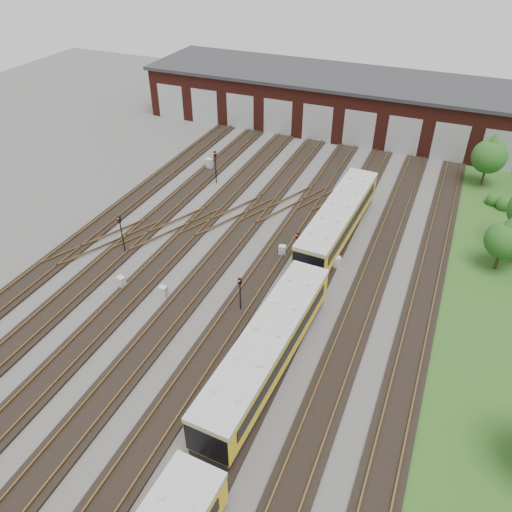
% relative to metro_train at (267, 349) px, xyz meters
% --- Properties ---
extents(ground, '(120.00, 120.00, 0.00)m').
position_rel_metro_train_xyz_m(ground, '(-6.00, 1.69, -1.87)').
color(ground, '#494644').
rests_on(ground, ground).
extents(track_network, '(30.40, 70.00, 0.33)m').
position_rel_metro_train_xyz_m(track_network, '(-6.17, 2.28, -1.76)').
color(track_network, black).
rests_on(track_network, ground).
extents(maintenance_shed, '(51.00, 12.50, 6.35)m').
position_rel_metro_train_xyz_m(maintenance_shed, '(-6.01, 41.67, 1.34)').
color(maintenance_shed, '#491912').
rests_on(maintenance_shed, ground).
extents(grass_verge, '(8.00, 55.00, 0.05)m').
position_rel_metro_train_xyz_m(grass_verge, '(13.00, 11.69, -1.84)').
color(grass_verge, '#254617').
rests_on(grass_verge, ground).
extents(metro_train, '(3.29, 46.61, 3.00)m').
position_rel_metro_train_xyz_m(metro_train, '(0.00, 0.00, 0.00)').
color(metro_train, black).
rests_on(metro_train, ground).
extents(signal_mast_0, '(0.27, 0.25, 3.51)m').
position_rel_metro_train_xyz_m(signal_mast_0, '(-15.56, 7.20, 0.37)').
color(signal_mast_0, black).
rests_on(signal_mast_0, ground).
extents(signal_mast_1, '(0.33, 0.32, 3.47)m').
position_rel_metro_train_xyz_m(signal_mast_1, '(-14.21, 21.31, 0.36)').
color(signal_mast_1, black).
rests_on(signal_mast_1, ground).
extents(signal_mast_2, '(0.26, 0.24, 3.06)m').
position_rel_metro_train_xyz_m(signal_mast_2, '(-1.94, 11.04, 0.09)').
color(signal_mast_2, black).
rests_on(signal_mast_2, ground).
extents(signal_mast_3, '(0.24, 0.22, 2.90)m').
position_rel_metro_train_xyz_m(signal_mast_3, '(-3.81, 4.41, -0.00)').
color(signal_mast_3, black).
rests_on(signal_mast_3, ground).
extents(relay_cabinet_0, '(0.67, 0.60, 0.95)m').
position_rel_metro_train_xyz_m(relay_cabinet_0, '(-13.12, 3.34, -1.39)').
color(relay_cabinet_0, '#B6B9BC').
rests_on(relay_cabinet_0, ground).
extents(relay_cabinet_1, '(0.69, 0.58, 1.14)m').
position_rel_metro_train_xyz_m(relay_cabinet_1, '(-16.40, 24.02, -1.30)').
color(relay_cabinet_1, '#B6B9BC').
rests_on(relay_cabinet_1, ground).
extents(relay_cabinet_2, '(0.56, 0.46, 0.92)m').
position_rel_metro_train_xyz_m(relay_cabinet_2, '(-9.65, 3.61, -1.40)').
color(relay_cabinet_2, '#B6B9BC').
rests_on(relay_cabinet_2, ground).
extents(relay_cabinet_3, '(0.63, 0.55, 0.94)m').
position_rel_metro_train_xyz_m(relay_cabinet_3, '(-3.46, 11.91, -1.40)').
color(relay_cabinet_3, '#B6B9BC').
rests_on(relay_cabinet_3, ground).
extents(relay_cabinet_4, '(0.75, 0.70, 1.00)m').
position_rel_metro_train_xyz_m(relay_cabinet_4, '(1.11, 11.99, -1.36)').
color(relay_cabinet_4, '#B6B9BC').
rests_on(relay_cabinet_4, ground).
extents(tree_0, '(3.34, 3.34, 5.54)m').
position_rel_metro_train_xyz_m(tree_0, '(10.94, 31.42, 1.69)').
color(tree_0, '#302515').
rests_on(tree_0, ground).
extents(tree_3, '(2.91, 2.91, 4.83)m').
position_rel_metro_train_xyz_m(tree_3, '(12.69, 16.74, 1.23)').
color(tree_3, '#302515').
rests_on(tree_3, ground).
extents(bush_1, '(1.51, 1.51, 1.51)m').
position_rel_metro_train_xyz_m(bush_1, '(13.11, 27.15, -1.11)').
color(bush_1, '#194D16').
rests_on(bush_1, ground).
extents(bush_2, '(1.33, 1.33, 1.33)m').
position_rel_metro_train_xyz_m(bush_2, '(12.13, 27.67, -1.20)').
color(bush_2, '#194D16').
rests_on(bush_2, ground).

